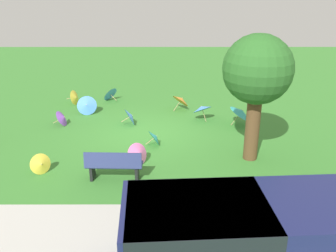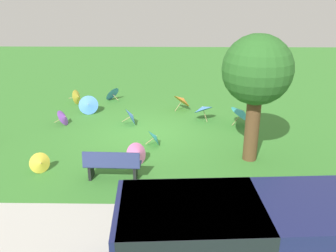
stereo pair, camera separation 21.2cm
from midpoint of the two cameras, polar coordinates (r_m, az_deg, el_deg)
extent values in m
plane|color=#387A2D|center=(13.56, -3.93, -1.22)|extent=(40.00, 40.00, 0.00)
cube|color=#191E4C|center=(7.20, 11.27, -16.30)|extent=(4.71, 2.17, 1.35)
cube|color=black|center=(6.80, 3.75, -14.20)|extent=(2.69, 2.07, 0.55)
cylinder|color=black|center=(8.04, -2.34, -15.52)|extent=(0.77, 0.27, 0.76)
cylinder|color=black|center=(8.69, 20.09, -13.84)|extent=(0.77, 0.27, 0.76)
cube|color=navy|center=(10.43, -9.02, -6.00)|extent=(1.61, 0.50, 0.05)
cube|color=navy|center=(10.16, -9.30, -5.39)|extent=(1.60, 0.16, 0.45)
cube|color=black|center=(10.67, -12.36, -6.96)|extent=(0.09, 0.41, 0.45)
cube|color=black|center=(10.44, -5.47, -7.19)|extent=(0.09, 0.41, 0.45)
cylinder|color=brown|center=(11.49, 12.66, 0.12)|extent=(0.44, 0.44, 2.27)
sphere|color=#286023|center=(10.99, 13.40, 8.68)|extent=(2.08, 2.08, 2.08)
cylinder|color=tan|center=(14.76, 5.32, 1.62)|extent=(0.18, 0.22, 0.45)
cone|color=#4C8CE5|center=(14.78, 4.93, 2.83)|extent=(1.09, 1.09, 0.52)
sphere|color=tan|center=(14.78, 4.84, 3.11)|extent=(0.06, 0.06, 0.05)
cylinder|color=tan|center=(14.95, -17.40, 0.78)|extent=(0.36, 0.04, 0.22)
cone|color=purple|center=(14.83, -16.60, 1.25)|extent=(0.47, 0.67, 0.64)
sphere|color=tan|center=(14.80, -16.39, 1.37)|extent=(0.05, 0.04, 0.05)
cylinder|color=tan|center=(16.14, -12.92, 3.00)|extent=(0.08, 0.40, 0.24)
cone|color=#4C8CE5|center=(15.83, -13.04, 3.21)|extent=(0.90, 0.67, 0.81)
sphere|color=tan|center=(15.74, -13.07, 3.27)|extent=(0.04, 0.05, 0.05)
cylinder|color=tan|center=(11.34, -5.95, -4.50)|extent=(0.26, 0.27, 0.15)
cone|color=pink|center=(11.12, -5.18, -4.48)|extent=(0.80, 0.79, 0.73)
sphere|color=tan|center=(11.06, -4.94, -4.47)|extent=(0.06, 0.06, 0.05)
cylinder|color=tan|center=(17.44, -8.93, 4.46)|extent=(0.32, 0.24, 0.26)
cone|color=#4C8CE5|center=(17.57, -9.55, 5.11)|extent=(0.88, 0.93, 0.72)
sphere|color=tan|center=(17.60, -9.72, 5.28)|extent=(0.06, 0.06, 0.05)
cylinder|color=tan|center=(17.42, -15.43, 4.24)|extent=(0.39, 0.11, 0.11)
cone|color=yellow|center=(17.29, -14.70, 4.38)|extent=(0.41, 0.72, 0.69)
sphere|color=tan|center=(17.26, -14.53, 4.41)|extent=(0.05, 0.04, 0.04)
cylinder|color=tan|center=(14.34, -7.12, 1.03)|extent=(0.32, 0.14, 0.18)
cone|color=#4C8CE5|center=(14.36, -6.28, 1.55)|extent=(0.67, 0.83, 0.71)
sphere|color=tan|center=(14.36, -6.05, 1.68)|extent=(0.06, 0.05, 0.05)
cylinder|color=tan|center=(15.94, 1.03, 3.15)|extent=(0.32, 0.21, 0.41)
cone|color=orange|center=(15.98, 1.72, 4.17)|extent=(1.04, 1.07, 0.65)
sphere|color=tan|center=(15.99, 1.88, 4.41)|extent=(0.06, 0.06, 0.05)
cylinder|color=tan|center=(14.45, 10.14, 1.01)|extent=(0.33, 0.06, 0.50)
cone|color=teal|center=(14.36, 11.03, 2.17)|extent=(0.96, 1.00, 0.64)
sphere|color=tan|center=(14.34, 11.24, 2.45)|extent=(0.05, 0.04, 0.05)
cylinder|color=tan|center=(12.48, -3.39, -2.42)|extent=(0.30, 0.13, 0.20)
cone|color=teal|center=(12.49, -2.51, -1.76)|extent=(0.62, 0.73, 0.59)
sphere|color=tan|center=(12.49, -2.27, -1.58)|extent=(0.06, 0.05, 0.05)
cylinder|color=tan|center=(11.51, -20.25, -5.58)|extent=(0.25, 0.28, 0.13)
cone|color=yellow|center=(11.29, -19.86, -5.66)|extent=(0.65, 0.62, 0.62)
sphere|color=tan|center=(11.25, -19.78, -5.68)|extent=(0.06, 0.06, 0.05)
camera|label=1|loc=(0.11, -90.48, -0.19)|focal=38.75mm
camera|label=2|loc=(0.11, 89.52, 0.19)|focal=38.75mm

